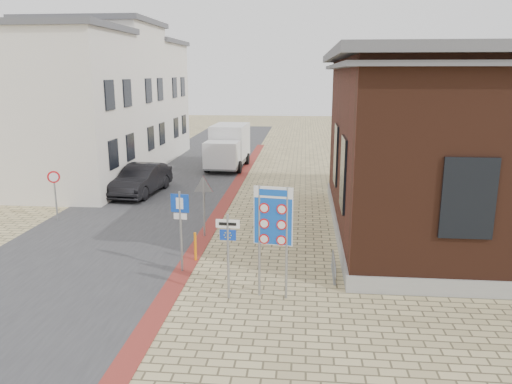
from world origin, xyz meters
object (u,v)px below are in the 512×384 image
at_px(box_truck, 228,146).
at_px(border_sign, 273,218).
at_px(sedan, 141,179).
at_px(parking_sign, 180,218).
at_px(essen_sign, 228,243).
at_px(bollard, 195,247).

bearing_deg(box_truck, border_sign, -75.22).
height_order(box_truck, border_sign, border_sign).
bearing_deg(sedan, parking_sign, -59.57).
bearing_deg(parking_sign, sedan, 121.14).
xyz_separation_m(sedan, box_truck, (3.31, 7.52, 0.66)).
bearing_deg(essen_sign, box_truck, 101.47).
bearing_deg(bollard, border_sign, -42.34).
height_order(border_sign, essen_sign, border_sign).
bearing_deg(parking_sign, bollard, 83.64).
bearing_deg(sedan, border_sign, -50.97).
bearing_deg(border_sign, parking_sign, 161.70).
bearing_deg(box_truck, essen_sign, -78.82).
xyz_separation_m(essen_sign, parking_sign, (-1.71, 1.70, 0.17)).
height_order(border_sign, parking_sign, border_sign).
height_order(essen_sign, parking_sign, parking_sign).
distance_m(box_truck, essen_sign, 19.25).
xyz_separation_m(border_sign, essen_sign, (-1.19, -0.20, -0.68)).
bearing_deg(sedan, bollard, -56.18).
xyz_separation_m(sedan, parking_sign, (4.48, -9.81, 0.99)).
height_order(sedan, essen_sign, essen_sign).
height_order(sedan, bollard, sedan).
bearing_deg(essen_sign, bollard, 122.30).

